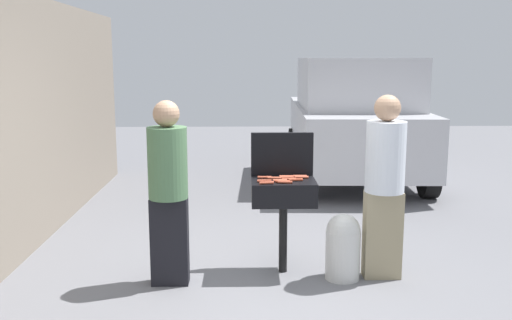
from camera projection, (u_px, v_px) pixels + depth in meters
name	position (u px, v px, depth m)	size (l,w,h in m)	color
ground_plane	(274.00, 281.00, 5.25)	(24.00, 24.00, 0.00)	slate
house_wall_side	(18.00, 124.00, 5.94)	(0.24, 8.00, 2.69)	gray
bbq_grill	(283.00, 195.00, 5.37)	(0.60, 0.44, 0.90)	black
grill_lid_open	(282.00, 154.00, 5.52)	(0.60, 0.05, 0.42)	black
hot_dog_0	(286.00, 177.00, 5.45)	(0.03, 0.03, 0.13)	#C6593D
hot_dog_1	(285.00, 182.00, 5.20)	(0.03, 0.03, 0.13)	#B74C33
hot_dog_2	(300.00, 176.00, 5.46)	(0.03, 0.03, 0.13)	#C6593D
hot_dog_3	(287.00, 177.00, 5.41)	(0.03, 0.03, 0.13)	#B74C33
hot_dog_4	(283.00, 181.00, 5.23)	(0.03, 0.03, 0.13)	#AD4228
hot_dog_5	(296.00, 180.00, 5.30)	(0.03, 0.03, 0.13)	#AD4228
hot_dog_6	(267.00, 183.00, 5.18)	(0.03, 0.03, 0.13)	#B74C33
hot_dog_7	(275.00, 178.00, 5.38)	(0.03, 0.03, 0.13)	#C6593D
hot_dog_8	(289.00, 179.00, 5.34)	(0.03, 0.03, 0.13)	#B74C33
hot_dog_9	(302.00, 177.00, 5.42)	(0.03, 0.03, 0.13)	#C6593D
hot_dog_10	(265.00, 177.00, 5.41)	(0.03, 0.03, 0.13)	#B74C33
hot_dog_11	(264.00, 181.00, 5.26)	(0.03, 0.03, 0.13)	#B74C33
hot_dog_12	(280.00, 181.00, 5.27)	(0.03, 0.03, 0.13)	#C6593D
propane_tank	(343.00, 245.00, 5.27)	(0.32, 0.32, 0.62)	silver
person_left	(168.00, 186.00, 5.06)	(0.35, 0.35, 1.66)	black
person_right	(385.00, 180.00, 5.21)	(0.36, 0.36, 1.70)	gray
parked_minivan	(353.00, 117.00, 9.70)	(2.17, 4.47, 2.02)	#B7B7BC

